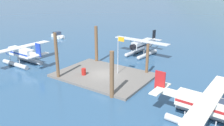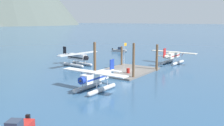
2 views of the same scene
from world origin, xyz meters
The scene contains 12 objects.
ground_plane centered at (0.00, 0.00, 0.00)m, with size 1200.00×1200.00×0.00m, color #2D5175.
dock_platform centered at (0.00, 0.00, 0.15)m, with size 12.04×8.65×0.30m, color #66605B.
piling_near_left centered at (-4.20, -4.00, 3.00)m, with size 0.41×0.41×5.99m, color brown.
piling_near_right centered at (4.31, -4.32, 2.55)m, with size 0.46×0.46×5.10m, color brown.
piling_far_left centered at (-4.29, 4.07, 2.87)m, with size 0.49×0.49×5.75m, color brown.
piling_far_right centered at (4.47, 3.80, 2.11)m, with size 0.39×0.39×4.21m, color brown.
flagpole centered at (1.57, 1.32, 3.55)m, with size 0.95×0.10×5.13m.
fuel_drum centered at (-1.96, -1.64, 0.74)m, with size 0.62×0.62×0.88m.
seaplane_cream_stbd_aft centered at (13.49, -4.01, 1.58)m, with size 7.98×10.46×3.84m.
seaplane_silver_bow_centre centered at (-0.43, 11.88, 1.58)m, with size 10.49×7.96×3.84m.
seaplane_white_port_aft centered at (-13.24, -3.00, 1.58)m, with size 7.98×10.40×3.84m.
boat_white_open_west centered at (-23.68, 13.82, 0.49)m, with size 4.74×2.68×1.50m.
Camera 1 is at (16.01, -21.54, 10.82)m, focal length 34.86 mm.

